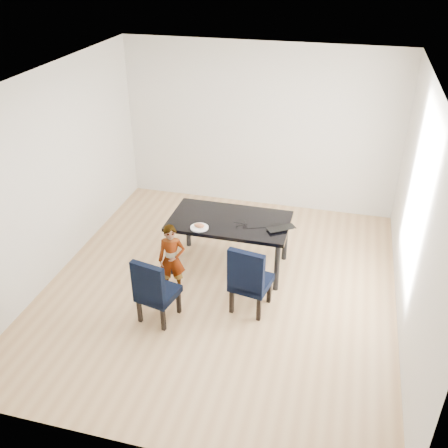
% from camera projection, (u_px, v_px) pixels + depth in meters
% --- Properties ---
extents(floor, '(4.50, 5.00, 0.01)m').
position_uv_depth(floor, '(220.00, 287.00, 6.63)').
color(floor, tan).
rests_on(floor, ground).
extents(ceiling, '(4.50, 5.00, 0.01)m').
position_uv_depth(ceiling, '(219.00, 82.00, 5.27)').
color(ceiling, white).
rests_on(ceiling, wall_back).
extents(wall_back, '(4.50, 0.01, 2.70)m').
position_uv_depth(wall_back, '(260.00, 128.00, 8.05)').
color(wall_back, silver).
rests_on(wall_back, ground).
extents(wall_front, '(4.50, 0.01, 2.70)m').
position_uv_depth(wall_front, '(136.00, 338.00, 3.85)').
color(wall_front, silver).
rests_on(wall_front, ground).
extents(wall_left, '(0.01, 5.00, 2.70)m').
position_uv_depth(wall_left, '(51.00, 176.00, 6.44)').
color(wall_left, white).
rests_on(wall_left, ground).
extents(wall_right, '(0.01, 5.00, 2.70)m').
position_uv_depth(wall_right, '(418.00, 219.00, 5.46)').
color(wall_right, white).
rests_on(wall_right, ground).
extents(dining_table, '(1.60, 0.90, 0.75)m').
position_uv_depth(dining_table, '(229.00, 243.00, 6.86)').
color(dining_table, black).
rests_on(dining_table, floor).
extents(chair_left, '(0.50, 0.52, 0.88)m').
position_uv_depth(chair_left, '(158.00, 288.00, 5.89)').
color(chair_left, black).
rests_on(chair_left, floor).
extents(chair_right, '(0.52, 0.53, 0.93)m').
position_uv_depth(chair_right, '(251.00, 277.00, 6.03)').
color(chair_right, black).
rests_on(chair_right, floor).
extents(child, '(0.40, 0.31, 0.96)m').
position_uv_depth(child, '(172.00, 259.00, 6.34)').
color(child, orange).
rests_on(child, floor).
extents(plate, '(0.26, 0.26, 0.01)m').
position_uv_depth(plate, '(199.00, 228.00, 6.47)').
color(plate, white).
rests_on(plate, dining_table).
extents(sandwich, '(0.15, 0.08, 0.06)m').
position_uv_depth(sandwich, '(199.00, 225.00, 6.45)').
color(sandwich, '#AE663E').
rests_on(sandwich, plate).
extents(laptop, '(0.44, 0.40, 0.03)m').
position_uv_depth(laptop, '(280.00, 227.00, 6.48)').
color(laptop, black).
rests_on(laptop, dining_table).
extents(cable_tangle, '(0.16, 0.16, 0.01)m').
position_uv_depth(cable_tangle, '(241.00, 227.00, 6.50)').
color(cable_tangle, black).
rests_on(cable_tangle, dining_table).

